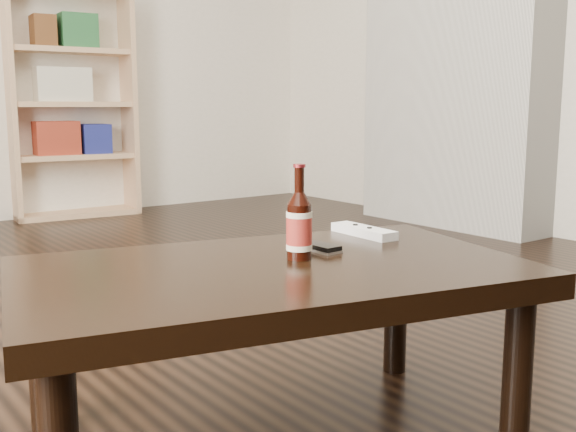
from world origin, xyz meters
TOP-DOWN VIEW (x-y plane):
  - floor at (0.00, 0.00)m, footprint 5.00×6.00m
  - bookshelf at (0.66, 2.97)m, footprint 0.81×0.43m
  - coffee_table at (-0.08, -0.33)m, footprint 1.16×0.84m
  - beer_bottle at (-0.00, -0.32)m, footprint 0.06×0.06m
  - phone at (0.09, -0.28)m, footprint 0.05×0.09m
  - remote at (0.29, -0.21)m, footprint 0.06×0.20m

SIDE VIEW (x-z plane):
  - floor at x=0.00m, z-range -0.01..0.00m
  - coffee_table at x=-0.08m, z-range 0.14..0.53m
  - phone at x=0.09m, z-range 0.39..0.41m
  - remote at x=0.29m, z-range 0.39..0.41m
  - beer_bottle at x=0.00m, z-range 0.36..0.56m
  - bookshelf at x=0.66m, z-range 0.03..1.48m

